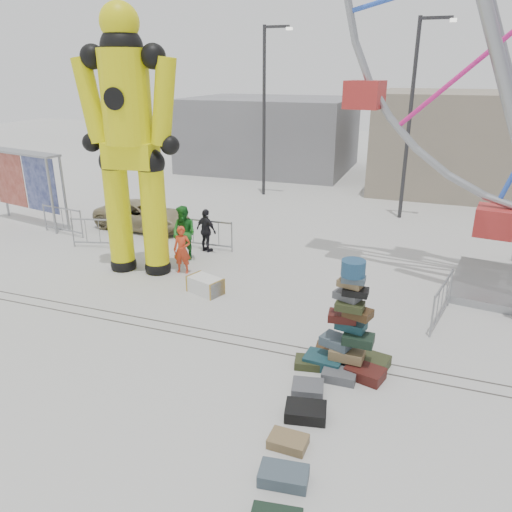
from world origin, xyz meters
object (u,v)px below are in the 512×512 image
(lamp_post_right, at_px, (413,111))
(banner_scaffold, at_px, (23,170))
(barricade_dummy_a, at_px, (63,221))
(parked_suv, at_px, (143,215))
(steamer_trunk, at_px, (205,285))
(pedestrian_black, at_px, (206,231))
(suitcase_tower, at_px, (348,339))
(pedestrian_green, at_px, (184,233))
(crash_test_dummy, at_px, (129,136))
(lamp_post_left, at_px, (266,104))
(barricade_dummy_b, at_px, (100,233))
(pedestrian_red, at_px, (182,250))
(barricade_dummy_c, at_px, (206,234))
(barricade_wheel_front, at_px, (442,301))

(lamp_post_right, distance_m, banner_scaffold, 15.95)
(barricade_dummy_a, bearing_deg, parked_suv, 42.27)
(steamer_trunk, relative_size, pedestrian_black, 0.65)
(suitcase_tower, xyz_separation_m, pedestrian_green, (-6.40, 4.70, 0.22))
(steamer_trunk, relative_size, pedestrian_green, 0.54)
(crash_test_dummy, bearing_deg, parked_suv, 113.94)
(lamp_post_right, relative_size, banner_scaffold, 1.89)
(lamp_post_left, xyz_separation_m, banner_scaffold, (-7.47, -8.34, -2.21))
(steamer_trunk, xyz_separation_m, barricade_dummy_b, (-5.27, 2.23, 0.32))
(pedestrian_green, bearing_deg, steamer_trunk, -36.24)
(barricade_dummy_b, relative_size, pedestrian_red, 1.31)
(barricade_dummy_c, bearing_deg, pedestrian_black, -60.01)
(barricade_dummy_b, height_order, barricade_dummy_c, same)
(crash_test_dummy, bearing_deg, pedestrian_black, 55.11)
(banner_scaffold, relative_size, barricade_wheel_front, 2.12)
(barricade_wheel_front, distance_m, pedestrian_red, 7.78)
(barricade_wheel_front, xyz_separation_m, pedestrian_black, (-7.89, 2.65, 0.22))
(pedestrian_black, bearing_deg, steamer_trunk, 134.95)
(lamp_post_right, bearing_deg, pedestrian_black, -132.06)
(lamp_post_left, distance_m, steamer_trunk, 12.94)
(pedestrian_red, bearing_deg, barricade_dummy_b, 153.51)
(barricade_wheel_front, bearing_deg, parked_suv, 81.26)
(steamer_trunk, relative_size, barricade_dummy_a, 0.50)
(lamp_post_right, height_order, pedestrian_red, lamp_post_right)
(steamer_trunk, relative_size, barricade_wheel_front, 0.50)
(lamp_post_left, distance_m, barricade_dummy_b, 10.93)
(lamp_post_right, bearing_deg, suitcase_tower, -90.52)
(pedestrian_black, xyz_separation_m, parked_suv, (-3.59, 1.57, -0.22))
(suitcase_tower, relative_size, barricade_dummy_c, 1.26)
(barricade_wheel_front, xyz_separation_m, parked_suv, (-11.48, 4.23, 0.00))
(banner_scaffold, distance_m, barricade_wheel_front, 16.60)
(lamp_post_left, relative_size, banner_scaffold, 1.89)
(barricade_dummy_b, xyz_separation_m, parked_suv, (0.21, 2.54, 0.00))
(suitcase_tower, xyz_separation_m, barricade_dummy_c, (-6.17, 5.87, -0.15))
(barricade_dummy_c, distance_m, parked_suv, 3.71)
(barricade_wheel_front, xyz_separation_m, pedestrian_green, (-8.26, 1.70, 0.37))
(banner_scaffold, bearing_deg, barricade_wheel_front, 0.51)
(pedestrian_red, bearing_deg, pedestrian_green, 103.57)
(crash_test_dummy, bearing_deg, barricade_wheel_front, -8.97)
(parked_suv, bearing_deg, barricade_dummy_c, -106.73)
(barricade_dummy_a, relative_size, pedestrian_black, 1.29)
(barricade_dummy_c, bearing_deg, pedestrian_green, -102.72)
(banner_scaffold, xyz_separation_m, barricade_dummy_c, (8.19, -0.24, -1.72))
(lamp_post_right, distance_m, steamer_trunk, 11.83)
(steamer_trunk, distance_m, barricade_dummy_a, 8.18)
(crash_test_dummy, relative_size, steamer_trunk, 8.06)
(suitcase_tower, xyz_separation_m, pedestrian_black, (-6.03, 5.65, 0.07))
(barricade_dummy_a, bearing_deg, pedestrian_black, 9.35)
(barricade_dummy_b, distance_m, pedestrian_red, 4.09)
(barricade_dummy_b, xyz_separation_m, pedestrian_green, (3.43, 0.01, 0.37))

